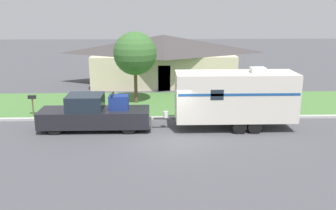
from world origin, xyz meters
The scene contains 8 objects.
ground_plane centered at (0.00, 0.00, 0.00)m, with size 120.00×120.00×0.00m, color #47474C.
curb_strip centered at (0.00, 3.75, 0.07)m, with size 80.00×0.30×0.14m.
lawn_strip centered at (0.00, 7.40, 0.01)m, with size 80.00×7.00×0.03m.
house_across_street centered at (0.04, 14.66, 2.24)m, with size 13.04×6.64×4.32m.
pickup_truck centered at (-4.11, 1.87, 0.91)m, with size 6.23×1.91×2.10m.
travel_trailer centered at (3.81, 1.87, 1.88)m, with size 7.92×2.21×3.50m.
mailbox centered at (-8.43, 4.68, 1.04)m, with size 0.48×0.20×1.35m.
tree_in_yard centered at (-2.08, 7.78, 3.55)m, with size 3.03×3.03×5.08m.
Camera 1 is at (-0.61, -18.37, 6.82)m, focal length 40.00 mm.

